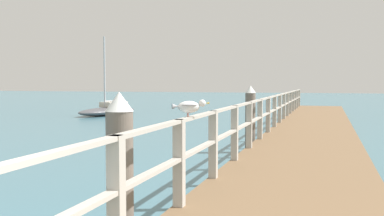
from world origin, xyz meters
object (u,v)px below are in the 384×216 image
Objects in this scene: boat_1 at (108,110)px; seagull_foreground at (189,106)px; dock_piling_near at (120,180)px; dock_piling_far at (250,119)px.

seagull_foreground is at bearing 135.87° from boat_1.
dock_piling_far is (0.00, 7.97, 0.00)m from dock_piling_near.
dock_piling_near reaches higher than seagull_foreground.
boat_1 reaches higher than seagull_foreground.
boat_1 is at bearing 132.58° from dock_piling_far.
seagull_foreground is (0.39, -6.82, 0.71)m from dock_piling_far.
seagull_foreground is at bearing -86.75° from dock_piling_far.
dock_piling_near is 0.40× the size of boat_1.
seagull_foreground is 20.88m from boat_1.
dock_piling_near is 4.29× the size of seagull_foreground.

